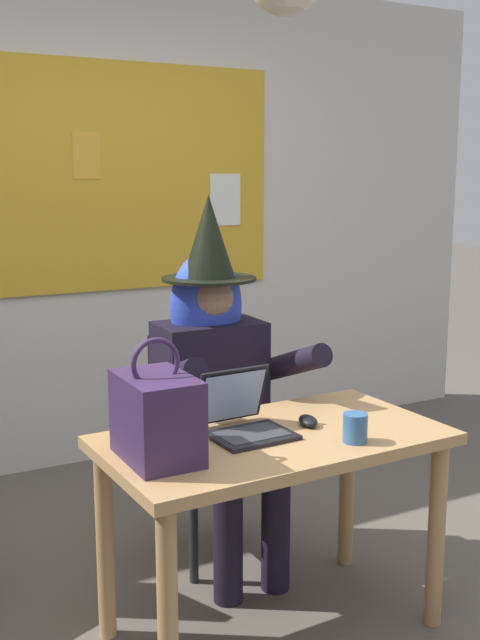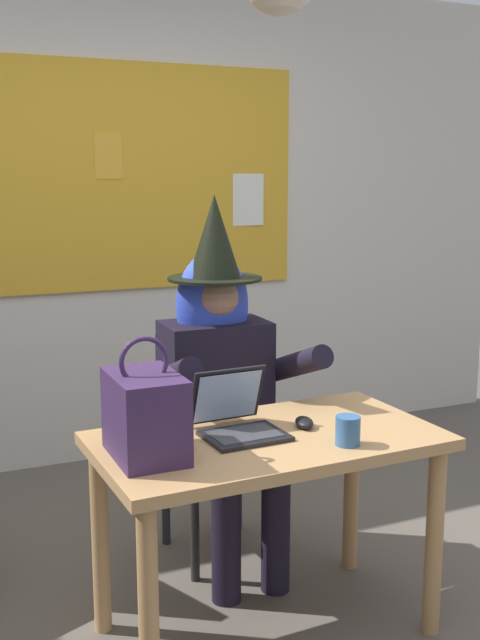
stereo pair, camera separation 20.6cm
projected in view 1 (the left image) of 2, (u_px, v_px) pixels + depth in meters
The scene contains 8 objects.
wall_back_bulletin at pixel (61, 221), 4.04m from camera, with size 5.43×2.11×2.61m.
desk_main at pixel (274, 466), 2.59m from camera, with size 1.16×0.66×0.71m.
chair_at_desk at pixel (204, 430), 3.22m from camera, with size 0.43×0.43×0.92m.
person_costumed at pixel (216, 368), 3.06m from camera, with size 0.60×0.66×1.49m.
laptop at pixel (244, 420), 2.58m from camera, with size 0.27×0.29×0.21m.
computer_mouse at pixel (308, 421), 2.66m from camera, with size 0.06×0.10×0.03m, color black.
handbag at pixel (157, 416), 2.33m from camera, with size 0.20×0.30×0.38m.
coffee_mug at pixel (355, 428), 2.49m from camera, with size 0.08×0.08×0.10m, color #336099.
Camera 1 is at (-1.10, -2.02, 1.56)m, focal length 43.41 mm.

